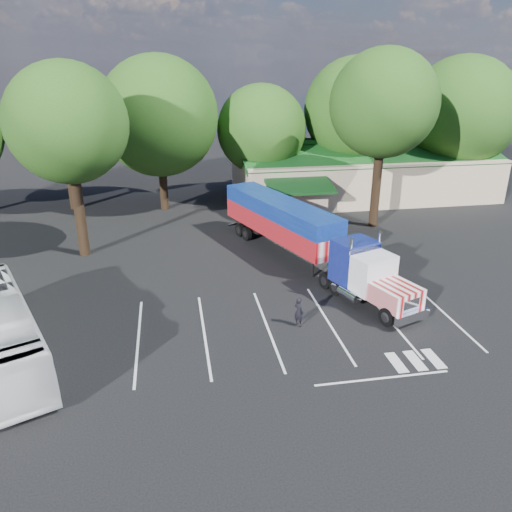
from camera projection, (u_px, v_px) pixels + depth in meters
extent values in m
plane|color=black|center=(249.00, 279.00, 30.66)|extent=(120.00, 120.00, 0.00)
cube|color=tan|center=(361.00, 174.00, 48.59)|extent=(24.00, 11.00, 4.00)
cube|color=#144619|center=(373.00, 153.00, 45.46)|extent=(24.20, 6.25, 2.10)
cube|color=#144619|center=(354.00, 144.00, 49.85)|extent=(24.20, 6.25, 2.10)
cube|color=tan|center=(295.00, 200.00, 42.33)|extent=(5.00, 2.50, 2.80)
cube|color=#144619|center=(300.00, 186.00, 40.58)|extent=(5.40, 3.19, 0.80)
cylinder|color=black|center=(72.00, 187.00, 44.10)|extent=(0.70, 0.70, 4.00)
sphere|color=#184012|center=(63.00, 127.00, 42.17)|extent=(8.40, 8.40, 8.40)
cylinder|color=black|center=(163.00, 185.00, 43.86)|extent=(0.70, 0.70, 4.30)
sphere|color=#184012|center=(159.00, 116.00, 41.65)|extent=(10.00, 10.00, 10.00)
cylinder|color=black|center=(261.00, 182.00, 46.61)|extent=(0.70, 0.70, 3.60)
sphere|color=#184012|center=(261.00, 129.00, 44.82)|extent=(8.00, 8.00, 8.00)
cylinder|color=black|center=(351.00, 172.00, 48.34)|extent=(0.70, 0.70, 4.50)
sphere|color=#184012|center=(356.00, 110.00, 46.15)|extent=(9.60, 9.60, 9.60)
cylinder|color=black|center=(453.00, 174.00, 48.95)|extent=(0.70, 0.70, 3.90)
sphere|color=#184012|center=(462.00, 112.00, 46.76)|extent=(10.40, 10.40, 10.40)
cylinder|color=black|center=(80.00, 213.00, 33.35)|extent=(0.70, 0.70, 6.00)
sphere|color=#184012|center=(67.00, 123.00, 31.16)|extent=(7.60, 7.60, 7.60)
cylinder|color=black|center=(376.00, 186.00, 39.05)|extent=(0.70, 0.70, 6.50)
sphere|color=#184012|center=(384.00, 103.00, 36.71)|extent=(8.00, 8.00, 8.00)
cube|color=black|center=(367.00, 290.00, 27.67)|extent=(2.99, 6.16, 0.22)
cube|color=white|center=(412.00, 317.00, 25.03)|extent=(2.17, 0.98, 0.49)
cube|color=white|center=(411.00, 306.00, 24.97)|extent=(1.04, 0.47, 0.80)
cube|color=white|center=(396.00, 295.00, 25.72)|extent=(2.66, 2.71, 1.02)
cube|color=silver|center=(373.00, 274.00, 26.95)|extent=(2.58, 2.11, 2.05)
cube|color=black|center=(382.00, 270.00, 26.32)|extent=(1.95, 0.78, 0.89)
cube|color=white|center=(365.00, 249.00, 27.13)|extent=(2.20, 0.88, 0.22)
cube|color=navy|center=(354.00, 261.00, 28.17)|extent=(2.71, 2.44, 2.41)
cylinder|color=white|center=(349.00, 264.00, 26.94)|extent=(0.21, 0.21, 3.03)
cylinder|color=white|center=(378.00, 257.00, 27.89)|extent=(0.21, 0.21, 3.03)
cylinder|color=white|center=(349.00, 295.00, 27.18)|extent=(1.04, 1.54, 0.59)
cylinder|color=white|center=(382.00, 285.00, 28.30)|extent=(1.04, 1.54, 0.59)
cube|color=silver|center=(280.00, 225.00, 34.42)|extent=(6.12, 11.50, 1.34)
cube|color=navy|center=(280.00, 208.00, 33.97)|extent=(6.12, 11.50, 1.07)
cube|color=black|center=(253.00, 226.00, 37.86)|extent=(2.08, 3.30, 0.31)
cube|color=black|center=(313.00, 268.00, 30.76)|extent=(0.14, 0.14, 1.25)
cube|color=black|center=(329.00, 264.00, 31.34)|extent=(0.14, 0.14, 1.25)
cube|color=white|center=(240.00, 223.00, 39.63)|extent=(2.04, 0.84, 0.11)
cylinder|color=black|center=(387.00, 317.00, 25.23)|extent=(0.63, 1.03, 0.98)
cylinder|color=black|center=(414.00, 308.00, 26.10)|extent=(0.63, 1.03, 0.98)
cylinder|color=black|center=(336.00, 287.00, 28.52)|extent=(0.63, 1.03, 0.98)
cylinder|color=black|center=(361.00, 280.00, 29.39)|extent=(0.63, 1.03, 0.98)
cylinder|color=black|center=(326.00, 281.00, 29.30)|extent=(0.63, 1.03, 0.98)
cylinder|color=black|center=(350.00, 274.00, 30.17)|extent=(0.63, 1.03, 0.98)
cylinder|color=black|center=(247.00, 234.00, 36.95)|extent=(0.63, 1.03, 0.98)
cylinder|color=black|center=(268.00, 230.00, 37.82)|extent=(0.63, 1.03, 0.98)
cylinder|color=black|center=(240.00, 230.00, 37.81)|extent=(0.63, 1.03, 0.98)
cylinder|color=black|center=(261.00, 226.00, 38.68)|extent=(0.63, 1.03, 0.98)
imported|color=black|center=(299.00, 312.00, 25.14)|extent=(0.62, 0.68, 1.57)
imported|color=black|center=(303.00, 227.00, 38.48)|extent=(1.51, 1.91, 0.97)
imported|color=silver|center=(0.00, 331.00, 22.02)|extent=(6.51, 10.74, 2.96)
imported|color=#97999E|center=(318.00, 201.00, 44.55)|extent=(4.44, 2.05, 1.41)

